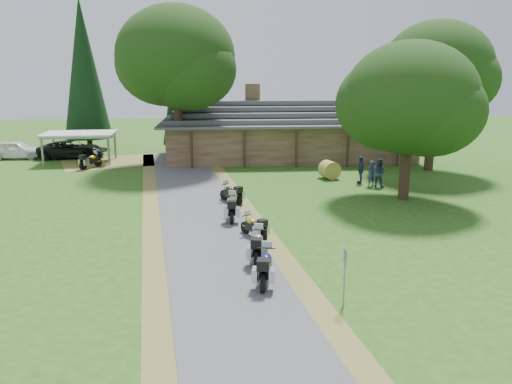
{
  "coord_description": "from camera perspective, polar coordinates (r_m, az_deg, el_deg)",
  "views": [
    {
      "loc": [
        0.05,
        -18.08,
        7.39
      ],
      "look_at": [
        1.82,
        5.3,
        1.6
      ],
      "focal_mm": 35.0,
      "sensor_mm": 36.0,
      "label": 1
    }
  ],
  "objects": [
    {
      "name": "ground",
      "position": [
        19.54,
        -4.19,
        -8.4
      ],
      "size": [
        120.0,
        120.0,
        0.0
      ],
      "primitive_type": "plane",
      "color": "#285116",
      "rests_on": "ground"
    },
    {
      "name": "driveway",
      "position": [
        23.29,
        -5.47,
        -4.69
      ],
      "size": [
        51.95,
        51.95,
        0.0
      ],
      "primitive_type": "plane",
      "rotation": [
        0.0,
        0.0,
        0.14
      ],
      "color": "#4C4C4E",
      "rests_on": "ground"
    },
    {
      "name": "lodge",
      "position": [
        42.79,
        3.73,
        7.21
      ],
      "size": [
        21.4,
        9.4,
        4.9
      ],
      "primitive_type": null,
      "color": "brown",
      "rests_on": "ground"
    },
    {
      "name": "carport",
      "position": [
        43.05,
        -19.45,
        4.82
      ],
      "size": [
        5.7,
        3.91,
        2.41
      ],
      "primitive_type": null,
      "rotation": [
        0.0,
        0.0,
        0.04
      ],
      "color": "silver",
      "rests_on": "ground"
    },
    {
      "name": "car_white_sedan",
      "position": [
        46.93,
        -25.75,
        4.61
      ],
      "size": [
        2.46,
        5.74,
        1.91
      ],
      "primitive_type": "imported",
      "rotation": [
        0.0,
        0.0,
        1.58
      ],
      "color": "white",
      "rests_on": "ground"
    },
    {
      "name": "car_dark_suv",
      "position": [
        45.31,
        -20.36,
        5.07
      ],
      "size": [
        2.57,
        5.94,
        2.26
      ],
      "primitive_type": "imported",
      "rotation": [
        0.0,
        0.0,
        1.58
      ],
      "color": "black",
      "rests_on": "ground"
    },
    {
      "name": "motorcycle_row_a",
      "position": [
        17.75,
        1.08,
        -8.35
      ],
      "size": [
        1.01,
        2.07,
        1.36
      ],
      "primitive_type": null,
      "rotation": [
        0.0,
        0.0,
        1.38
      ],
      "color": "navy",
      "rests_on": "ground"
    },
    {
      "name": "motorcycle_row_b",
      "position": [
        19.77,
        0.19,
        -6.0
      ],
      "size": [
        0.92,
        2.03,
        1.34
      ],
      "primitive_type": null,
      "rotation": [
        0.0,
        0.0,
        1.42
      ],
      "color": "#989B9F",
      "rests_on": "ground"
    },
    {
      "name": "motorcycle_row_c",
      "position": [
        22.38,
        -0.28,
        -3.85
      ],
      "size": [
        1.34,
        1.73,
        1.16
      ],
      "primitive_type": null,
      "rotation": [
        0.0,
        0.0,
        2.11
      ],
      "color": "gold",
      "rests_on": "ground"
    },
    {
      "name": "motorcycle_row_d",
      "position": [
        25.05,
        -2.75,
        -1.69
      ],
      "size": [
        0.75,
        2.01,
        1.35
      ],
      "primitive_type": null,
      "rotation": [
        0.0,
        0.0,
        1.52
      ],
      "color": "orange",
      "rests_on": "ground"
    },
    {
      "name": "motorcycle_row_e",
      "position": [
        28.18,
        -2.88,
        -0.06
      ],
      "size": [
        1.48,
        1.82,
        1.23
      ],
      "primitive_type": null,
      "rotation": [
        0.0,
        0.0,
        2.16
      ],
      "color": "black",
      "rests_on": "ground"
    },
    {
      "name": "motorcycle_carport_a",
      "position": [
        40.19,
        -18.39,
        3.5
      ],
      "size": [
        1.57,
        1.89,
        1.28
      ],
      "primitive_type": null,
      "rotation": [
        0.0,
        0.0,
        0.97
      ],
      "color": "#D4CD02",
      "rests_on": "ground"
    },
    {
      "name": "person_a",
      "position": [
        32.97,
        13.03,
        2.32
      ],
      "size": [
        0.68,
        0.6,
        1.99
      ],
      "primitive_type": "imported",
      "rotation": [
        0.0,
        0.0,
        3.55
      ],
      "color": "navy",
      "rests_on": "ground"
    },
    {
      "name": "person_b",
      "position": [
        32.94,
        13.86,
        2.43
      ],
      "size": [
        0.76,
        0.73,
        2.18
      ],
      "primitive_type": "imported",
      "rotation": [
        0.0,
        0.0,
        2.46
      ],
      "color": "navy",
      "rests_on": "ground"
    },
    {
      "name": "person_c",
      "position": [
        33.75,
        11.87,
        2.77
      ],
      "size": [
        0.53,
        0.66,
        2.12
      ],
      "primitive_type": "imported",
      "rotation": [
        0.0,
        0.0,
        4.55
      ],
      "color": "navy",
      "rests_on": "ground"
    },
    {
      "name": "hay_bale",
      "position": [
        34.9,
        8.39,
        2.53
      ],
      "size": [
        1.47,
        1.4,
        1.23
      ],
      "primitive_type": "cylinder",
      "rotation": [
        1.57,
        0.0,
        0.25
      ],
      "color": "olive",
      "rests_on": "ground"
    },
    {
      "name": "sign_post",
      "position": [
        16.14,
        10.06,
        -9.69
      ],
      "size": [
        0.36,
        0.06,
        2.0
      ],
      "primitive_type": null,
      "color": "gray",
      "rests_on": "ground"
    },
    {
      "name": "oak_lodge_left",
      "position": [
        39.04,
        -9.08,
        12.72
      ],
      "size": [
        8.89,
        8.89,
        13.43
      ],
      "primitive_type": null,
      "color": "#15330F",
      "rests_on": "ground"
    },
    {
      "name": "oak_lodge_right",
      "position": [
        39.04,
        19.78,
        11.14
      ],
      "size": [
        7.8,
        7.8,
        12.14
      ],
      "primitive_type": null,
      "color": "#15330F",
      "rests_on": "ground"
    },
    {
      "name": "oak_driveway",
      "position": [
        29.62,
        17.06,
        8.05
      ],
      "size": [
        7.46,
        7.46,
        9.39
      ],
      "primitive_type": null,
      "color": "#15330F",
      "rests_on": "ground"
    },
    {
      "name": "cedar_near",
      "position": [
        44.98,
        -8.65,
        11.7
      ],
      "size": [
        3.36,
        3.36,
        11.62
      ],
      "primitive_type": "cone",
      "color": "black",
      "rests_on": "ground"
    },
    {
      "name": "cedar_far",
      "position": [
        49.23,
        -19.02,
        12.49
      ],
      "size": [
        4.29,
        4.29,
        13.67
      ],
      "primitive_type": "cone",
      "color": "black",
      "rests_on": "ground"
    }
  ]
}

